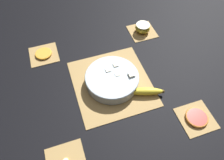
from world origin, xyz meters
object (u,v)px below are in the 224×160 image
Objects in this scene: apple_half at (143,28)px; orange_slice_whole at (43,53)px; whole_banana at (146,91)px; grapefruit_slice at (197,117)px; fruit_salad_bowl at (112,79)px.

apple_half is 0.60m from orange_slice_whole.
whole_banana is 0.26m from grapefruit_slice.
apple_half is (-0.31, 0.30, -0.01)m from fruit_salad_bowl.
fruit_salad_bowl reaches higher than orange_slice_whole.
fruit_salad_bowl reaches higher than grapefruit_slice.
whole_banana reaches higher than orange_slice_whole.
whole_banana is at bearing 45.66° from orange_slice_whole.
fruit_salad_bowl reaches higher than apple_half.
grapefruit_slice is (0.20, 0.17, -0.01)m from whole_banana.
grapefruit_slice is at bearing 44.12° from orange_slice_whole.
grapefruit_slice is (0.62, -0.00, -0.02)m from apple_half.
fruit_salad_bowl is at bearing 44.14° from orange_slice_whole.
fruit_salad_bowl is at bearing -135.90° from grapefruit_slice.
fruit_salad_bowl is 0.43m from apple_half.
orange_slice_whole is at bearing -90.00° from apple_half.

